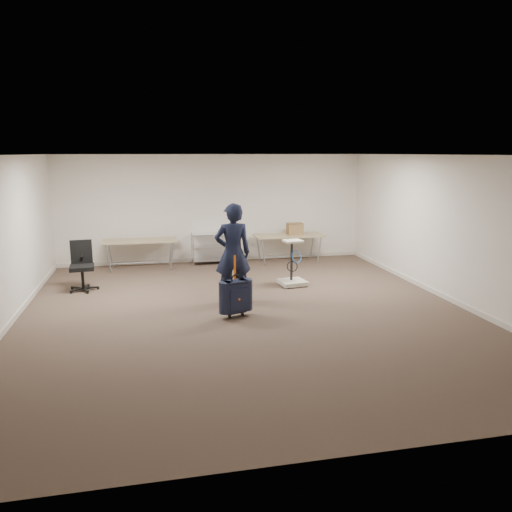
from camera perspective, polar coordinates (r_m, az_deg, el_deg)
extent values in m
plane|color=#49392C|center=(9.10, -1.10, -6.45)|extent=(9.00, 9.00, 0.00)
plane|color=white|center=(13.17, -4.88, 5.42)|extent=(8.00, 0.00, 8.00)
plane|color=white|center=(4.54, 9.81, -6.91)|extent=(8.00, 0.00, 8.00)
plane|color=white|center=(8.92, -27.25, 1.14)|extent=(0.00, 9.00, 9.00)
plane|color=white|center=(10.29, 21.33, 2.89)|extent=(0.00, 9.00, 9.00)
plane|color=white|center=(8.64, -1.17, 11.48)|extent=(8.00, 8.00, 0.00)
cube|color=silver|center=(13.37, -4.77, -0.34)|extent=(8.00, 0.02, 0.10)
cube|color=silver|center=(9.24, -26.40, -7.11)|extent=(0.02, 9.00, 0.10)
cube|color=silver|center=(10.56, 20.75, -4.37)|extent=(0.02, 9.00, 0.10)
cube|color=tan|center=(12.62, -13.10, 1.73)|extent=(1.80, 0.75, 0.03)
cylinder|color=gray|center=(12.72, -12.98, -0.77)|extent=(1.50, 0.02, 0.02)
cylinder|color=gray|center=(12.43, -16.49, -0.32)|extent=(0.13, 0.04, 0.69)
cylinder|color=gray|center=(12.40, -9.57, -0.02)|extent=(0.13, 0.04, 0.69)
cylinder|color=gray|center=(13.02, -16.30, 0.22)|extent=(0.13, 0.04, 0.69)
cylinder|color=gray|center=(12.99, -9.70, 0.50)|extent=(0.13, 0.04, 0.69)
cube|color=tan|center=(13.10, 3.76, 2.37)|extent=(1.80, 0.75, 0.03)
cylinder|color=gray|center=(13.20, 3.73, -0.04)|extent=(1.50, 0.02, 0.02)
cylinder|color=gray|center=(12.70, 0.85, 0.42)|extent=(0.13, 0.04, 0.69)
cylinder|color=gray|center=(13.11, 7.25, 0.68)|extent=(0.13, 0.04, 0.69)
cylinder|color=gray|center=(13.27, 0.27, 0.92)|extent=(0.13, 0.04, 0.69)
cylinder|color=gray|center=(13.67, 6.42, 1.16)|extent=(0.13, 0.04, 0.69)
cylinder|color=silver|center=(12.74, -7.18, 0.60)|extent=(0.02, 0.02, 0.80)
cylinder|color=silver|center=(12.89, -1.86, 0.82)|extent=(0.02, 0.02, 0.80)
cylinder|color=silver|center=(13.18, -7.35, 0.97)|extent=(0.02, 0.02, 0.80)
cylinder|color=silver|center=(13.33, -2.20, 1.18)|extent=(0.02, 0.02, 0.80)
cube|color=silver|center=(13.08, -4.61, -0.39)|extent=(1.20, 0.45, 0.02)
cube|color=silver|center=(13.01, -4.64, 1.12)|extent=(1.20, 0.45, 0.02)
cube|color=silver|center=(12.95, -4.66, 2.55)|extent=(1.20, 0.45, 0.01)
imported|color=black|center=(9.52, -2.67, 0.33)|extent=(0.71, 0.47, 1.92)
cube|color=black|center=(8.74, -2.33, -4.59)|extent=(0.46, 0.35, 0.55)
cube|color=black|center=(8.84, -2.38, -6.38)|extent=(0.40, 0.27, 0.03)
cylinder|color=black|center=(8.79, -3.05, -6.87)|extent=(0.05, 0.08, 0.07)
cylinder|color=black|center=(8.90, -1.58, -6.62)|extent=(0.05, 0.08, 0.07)
torus|color=black|center=(8.66, -2.35, -2.63)|extent=(0.17, 0.08, 0.17)
cube|color=#FF650D|center=(8.63, -2.42, -1.30)|extent=(0.04, 0.02, 0.43)
cylinder|color=black|center=(11.10, -19.12, -3.49)|extent=(0.63, 0.63, 0.09)
cylinder|color=black|center=(11.05, -19.20, -2.42)|extent=(0.06, 0.06, 0.42)
cube|color=black|center=(11.00, -19.28, -1.25)|extent=(0.52, 0.52, 0.08)
cube|color=black|center=(11.17, -19.34, 0.47)|extent=(0.44, 0.10, 0.50)
cube|color=beige|center=(10.92, 4.17, -3.02)|extent=(0.61, 0.61, 0.09)
cylinder|color=black|center=(10.67, 3.37, -3.60)|extent=(0.07, 0.07, 0.04)
cylinder|color=black|center=(10.86, 4.13, -0.51)|extent=(0.05, 0.05, 0.87)
cube|color=beige|center=(10.72, 4.24, 1.70)|extent=(0.42, 0.37, 0.04)
torus|color=#225AAC|center=(10.72, 4.63, -0.08)|extent=(0.29, 0.15, 0.27)
cube|color=#8F5F42|center=(13.14, 4.45, 3.12)|extent=(0.40, 0.30, 0.30)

